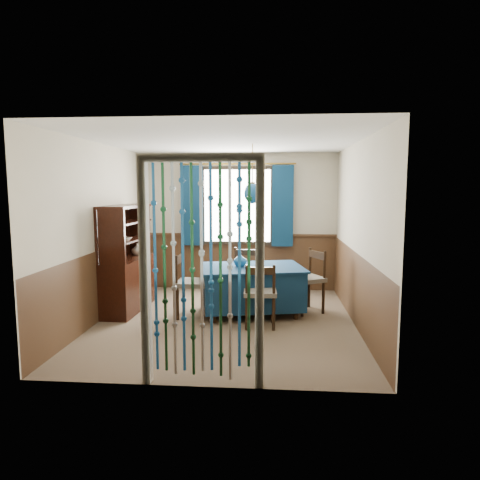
# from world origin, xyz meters

# --- Properties ---
(floor) EXTENTS (4.00, 4.00, 0.00)m
(floor) POSITION_xyz_m (0.00, 0.00, 0.00)
(floor) COLOR brown
(floor) RESTS_ON ground
(ceiling) EXTENTS (4.00, 4.00, 0.00)m
(ceiling) POSITION_xyz_m (0.00, 0.00, 2.50)
(ceiling) COLOR silver
(ceiling) RESTS_ON ground
(wall_back) EXTENTS (3.60, 0.00, 3.60)m
(wall_back) POSITION_xyz_m (0.00, 2.00, 1.25)
(wall_back) COLOR #BBB299
(wall_back) RESTS_ON ground
(wall_front) EXTENTS (3.60, 0.00, 3.60)m
(wall_front) POSITION_xyz_m (0.00, -2.00, 1.25)
(wall_front) COLOR #BBB299
(wall_front) RESTS_ON ground
(wall_left) EXTENTS (0.00, 4.00, 4.00)m
(wall_left) POSITION_xyz_m (-1.80, 0.00, 1.25)
(wall_left) COLOR #BBB299
(wall_left) RESTS_ON ground
(wall_right) EXTENTS (0.00, 4.00, 4.00)m
(wall_right) POSITION_xyz_m (1.80, 0.00, 1.25)
(wall_right) COLOR #BBB299
(wall_right) RESTS_ON ground
(wainscot_back) EXTENTS (3.60, 0.00, 3.60)m
(wainscot_back) POSITION_xyz_m (0.00, 1.99, 0.50)
(wainscot_back) COLOR #442B19
(wainscot_back) RESTS_ON ground
(wainscot_front) EXTENTS (3.60, 0.00, 3.60)m
(wainscot_front) POSITION_xyz_m (0.00, -1.99, 0.50)
(wainscot_front) COLOR #442B19
(wainscot_front) RESTS_ON ground
(wainscot_left) EXTENTS (0.00, 4.00, 4.00)m
(wainscot_left) POSITION_xyz_m (-1.79, 0.00, 0.50)
(wainscot_left) COLOR #442B19
(wainscot_left) RESTS_ON ground
(wainscot_right) EXTENTS (0.00, 4.00, 4.00)m
(wainscot_right) POSITION_xyz_m (1.79, 0.00, 0.50)
(wainscot_right) COLOR #442B19
(wainscot_right) RESTS_ON ground
(window) EXTENTS (1.32, 0.12, 1.42)m
(window) POSITION_xyz_m (0.00, 1.95, 1.55)
(window) COLOR black
(window) RESTS_ON wall_back
(doorway) EXTENTS (1.16, 0.12, 2.18)m
(doorway) POSITION_xyz_m (0.00, -1.94, 1.05)
(doorway) COLOR silver
(doorway) RESTS_ON ground
(dining_table) EXTENTS (1.66, 1.31, 0.71)m
(dining_table) POSITION_xyz_m (0.35, 0.42, 0.42)
(dining_table) COLOR #0D2844
(dining_table) RESTS_ON floor
(chair_near) EXTENTS (0.45, 0.43, 0.88)m
(chair_near) POSITION_xyz_m (0.49, -0.20, 0.47)
(chair_near) COLOR black
(chair_near) RESTS_ON floor
(chair_far) EXTENTS (0.47, 0.45, 0.88)m
(chair_far) POSITION_xyz_m (0.19, 1.12, 0.47)
(chair_far) COLOR black
(chair_far) RESTS_ON floor
(chair_left) EXTENTS (0.45, 0.47, 0.93)m
(chair_left) POSITION_xyz_m (-0.54, 0.21, 0.49)
(chair_left) COLOR black
(chair_left) RESTS_ON floor
(chair_right) EXTENTS (0.62, 0.62, 0.95)m
(chair_right) POSITION_xyz_m (1.19, 0.60, 0.50)
(chair_right) COLOR black
(chair_right) RESTS_ON floor
(sideboard) EXTENTS (0.49, 1.25, 1.62)m
(sideboard) POSITION_xyz_m (-1.57, 0.46, 0.57)
(sideboard) COLOR black
(sideboard) RESTS_ON floor
(pendant_lamp) EXTENTS (0.24, 0.24, 0.85)m
(pendant_lamp) POSITION_xyz_m (0.35, 0.42, 1.80)
(pendant_lamp) COLOR olive
(pendant_lamp) RESTS_ON ceiling
(vase_table) EXTENTS (0.22, 0.22, 0.19)m
(vase_table) POSITION_xyz_m (0.17, 0.43, 0.81)
(vase_table) COLOR navy
(vase_table) RESTS_ON dining_table
(bowl_shelf) EXTENTS (0.27, 0.27, 0.05)m
(bowl_shelf) POSITION_xyz_m (-1.51, 0.22, 1.13)
(bowl_shelf) COLOR beige
(bowl_shelf) RESTS_ON sideboard
(vase_sideboard) EXTENTS (0.24, 0.24, 0.21)m
(vase_sideboard) POSITION_xyz_m (-1.51, 0.79, 0.91)
(vase_sideboard) COLOR beige
(vase_sideboard) RESTS_ON sideboard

